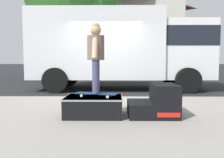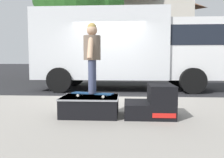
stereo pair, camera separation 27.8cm
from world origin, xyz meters
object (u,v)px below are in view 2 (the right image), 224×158
Objects in this scene: kicker_ramp at (153,103)px; box_truck at (126,47)px; skater_kid at (92,52)px; skate_box at (90,105)px; skateboard at (92,94)px.

kicker_ramp is 5.17m from box_truck.
skater_kid is (-1.12, -0.03, 0.93)m from kicker_ramp.
skate_box is at bearing 179.98° from kicker_ramp.
kicker_ramp is at bearing 1.38° from skater_kid.
skater_kid is (0.05, -0.03, 0.99)m from skate_box.
box_truck reaches higher than skateboard.
box_truck is at bearing 83.10° from skater_kid.
skateboard is 0.63× the size of skater_kid.
kicker_ramp is (1.17, -0.00, 0.05)m from skate_box.
skate_box is at bearing -97.48° from box_truck.
box_truck is (0.60, 4.99, 0.40)m from skater_kid.
skater_kid is at bearing -178.62° from kicker_ramp.
skateboard is (0.05, -0.03, 0.22)m from skate_box.
kicker_ramp reaches higher than skate_box.
skate_box is 1.18× the size of kicker_ramp.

